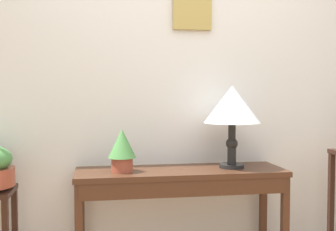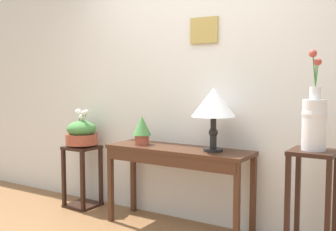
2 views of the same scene
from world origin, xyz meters
TOP-DOWN VIEW (x-y plane):
  - back_wall_with_art at (0.00, 1.48)m, footprint 9.00×0.13m
  - console_table at (-0.03, 1.15)m, footprint 1.37×0.43m
  - table_lamp at (0.32, 1.17)m, footprint 0.38×0.38m
  - potted_plant_on_console at (-0.41, 1.14)m, footprint 0.18×0.18m

SIDE VIEW (x-z plane):
  - console_table at x=-0.03m, z-range 0.28..1.04m
  - potted_plant_on_console at x=-0.41m, z-range 0.77..1.05m
  - table_lamp at x=0.32m, z-range 0.89..1.44m
  - back_wall_with_art at x=0.00m, z-range 0.00..2.80m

